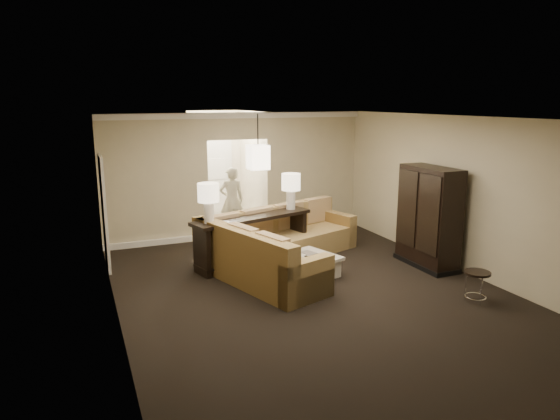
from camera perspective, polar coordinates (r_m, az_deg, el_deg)
name	(u,v)px	position (r m, az deg, el deg)	size (l,w,h in m)	color
ground	(318,297)	(8.08, 4.33, -9.90)	(8.00, 8.00, 0.00)	black
wall_back	(238,175)	(11.30, -4.77, 3.96)	(6.00, 0.04, 2.80)	#B8AD8B
wall_front	(544,312)	(4.64, 27.97, -10.26)	(6.00, 0.04, 2.80)	#B8AD8B
wall_left	(114,231)	(6.86, -18.43, -2.29)	(0.04, 8.00, 2.80)	#B8AD8B
wall_right	(471,197)	(9.39, 21.04, 1.39)	(0.04, 8.00, 2.80)	#B8AD8B
ceiling	(321,119)	(7.48, 4.69, 10.36)	(6.00, 8.00, 0.02)	white
crown_molding	(238,116)	(11.14, -4.82, 10.71)	(6.00, 0.10, 0.12)	white
baseboard	(240,233)	(11.53, -4.58, -2.67)	(6.00, 0.10, 0.12)	white
side_door	(104,213)	(9.67, -19.44, -0.30)	(0.05, 0.90, 2.10)	silver
foyer	(222,172)	(12.59, -6.65, 4.34)	(1.44, 2.02, 2.80)	white
sectional_sofa	(278,246)	(9.35, -0.18, -4.12)	(3.50, 3.45, 1.00)	brown
coffee_table	(308,266)	(8.91, 3.24, -6.39)	(1.16, 1.16, 0.39)	silver
console_table	(253,235)	(9.50, -3.14, -2.87)	(2.48, 1.17, 0.94)	black
armoire	(428,219)	(9.66, 16.60, -1.02)	(0.56, 1.31, 1.88)	black
drink_table	(477,280)	(8.32, 21.57, -7.49)	(0.40, 0.40, 0.50)	black
table_lamp_left	(208,197)	(8.82, -8.19, 1.52)	(0.37, 0.37, 0.72)	white
table_lamp_right	(291,186)	(9.87, 1.26, 2.81)	(0.37, 0.37, 0.72)	white
pendant_light	(258,157)	(10.01, -2.52, 6.07)	(0.38, 0.38, 1.09)	black
person	(232,197)	(11.65, -5.55, 1.52)	(0.62, 0.42, 1.73)	beige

